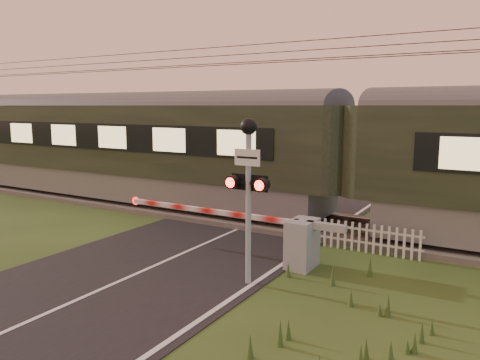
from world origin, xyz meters
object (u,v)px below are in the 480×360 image
Objects in this scene: boom_gate at (292,239)px; picket_fence at (367,238)px; crossing_signal at (248,172)px; train at (354,158)px.

boom_gate is 2.43m from picket_fence.
boom_gate is at bearing -123.97° from picket_fence.
boom_gate is 1.80× the size of crossing_signal.
train is 6.71× the size of boom_gate.
train is 2.92m from picket_fence.
picket_fence is at bearing 56.03° from boom_gate.
boom_gate is 2.25× the size of picket_fence.
crossing_signal is at bearing -114.99° from picket_fence.
train is 4.27m from boom_gate.
picket_fence is (1.35, 2.00, -0.27)m from boom_gate.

